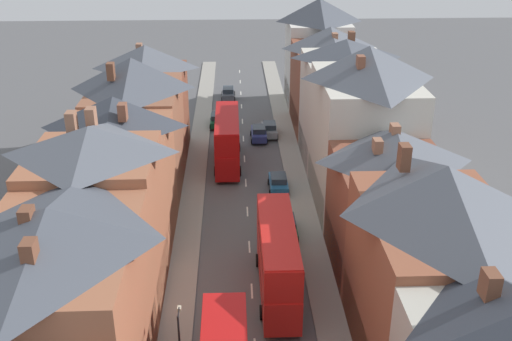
# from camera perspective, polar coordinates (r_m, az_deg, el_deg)

# --- Properties ---
(pavement_left) EXTENTS (2.20, 104.00, 0.14)m
(pavement_left) POSITION_cam_1_polar(r_m,az_deg,el_deg) (55.92, -6.12, -2.97)
(pavement_left) COLOR gray
(pavement_left) RESTS_ON ground
(pavement_right) EXTENTS (2.20, 104.00, 0.14)m
(pavement_right) POSITION_cam_1_polar(r_m,az_deg,el_deg) (56.12, 4.34, -2.79)
(pavement_right) COLOR gray
(pavement_right) RESTS_ON ground
(centre_line_dashes) EXTENTS (0.14, 97.80, 0.01)m
(centre_line_dashes) POSITION_cam_1_polar(r_m,az_deg,el_deg) (54.05, -0.82, -3.93)
(centre_line_dashes) COLOR silver
(centre_line_dashes) RESTS_ON ground
(terrace_row_left) EXTENTS (8.00, 65.75, 13.35)m
(terrace_row_left) POSITION_cam_1_polar(r_m,az_deg,el_deg) (40.22, -15.08, -5.96)
(terrace_row_left) COLOR brown
(terrace_row_left) RESTS_ON ground
(terrace_row_right) EXTENTS (8.00, 82.04, 14.71)m
(terrace_row_right) POSITION_cam_1_polar(r_m,az_deg,el_deg) (48.95, 11.27, 0.62)
(terrace_row_right) COLOR #BCB7A8
(terrace_row_right) RESTS_ON ground
(double_decker_bus_lead) EXTENTS (2.74, 10.80, 5.30)m
(double_decker_bus_lead) POSITION_cam_1_polar(r_m,az_deg,el_deg) (62.65, -2.76, 3.01)
(double_decker_bus_lead) COLOR #B70F0F
(double_decker_bus_lead) RESTS_ON ground
(double_decker_bus_far_approaching) EXTENTS (2.74, 10.80, 5.30)m
(double_decker_bus_far_approaching) POSITION_cam_1_polar(r_m,az_deg,el_deg) (42.27, 2.05, -8.34)
(double_decker_bus_far_approaching) COLOR red
(double_decker_bus_far_approaching) RESTS_ON ground
(car_near_blue) EXTENTS (1.90, 3.87, 1.66)m
(car_near_blue) POSITION_cam_1_polar(r_m,az_deg,el_deg) (57.58, 2.15, -1.14)
(car_near_blue) COLOR #236093
(car_near_blue) RESTS_ON ground
(car_near_silver) EXTENTS (1.90, 4.07, 1.69)m
(car_near_silver) POSITION_cam_1_polar(r_m,az_deg,el_deg) (70.98, 1.28, 3.97)
(car_near_silver) COLOR gray
(car_near_silver) RESTS_ON ground
(car_parked_left_a) EXTENTS (1.90, 4.18, 1.67)m
(car_parked_left_a) POSITION_cam_1_polar(r_m,az_deg,el_deg) (50.08, 2.86, -5.34)
(car_parked_left_a) COLOR #144728
(car_parked_left_a) RESTS_ON ground
(car_parked_right_a) EXTENTS (1.90, 4.00, 1.64)m
(car_parked_right_a) POSITION_cam_1_polar(r_m,az_deg,el_deg) (74.24, -3.69, 4.84)
(car_parked_right_a) COLOR #144728
(car_parked_right_a) RESTS_ON ground
(car_mid_black) EXTENTS (1.90, 4.32, 1.62)m
(car_mid_black) POSITION_cam_1_polar(r_m,az_deg,el_deg) (84.88, -2.66, 7.40)
(car_mid_black) COLOR #4C515B
(car_mid_black) RESTS_ON ground
(car_parked_left_b) EXTENTS (1.90, 4.11, 1.71)m
(car_parked_left_b) POSITION_cam_1_polar(r_m,az_deg,el_deg) (69.73, 0.27, 3.60)
(car_parked_left_b) COLOR navy
(car_parked_left_b) RESTS_ON ground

